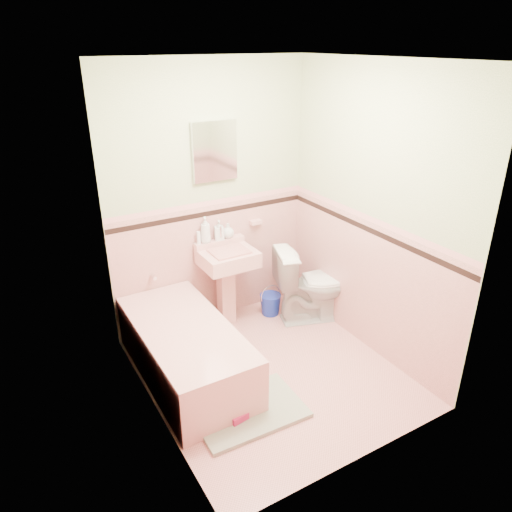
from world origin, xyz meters
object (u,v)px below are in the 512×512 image
soap_bottle_left (205,230)px  toilet (314,284)px  soap_bottle_right (228,231)px  shoe (239,418)px  soap_bottle_mid (219,230)px  medicine_cabinet (215,151)px  sink (229,289)px  bucket (270,304)px  bathtub (186,353)px

soap_bottle_left → toilet: bearing=-28.2°
soap_bottle_right → shoe: (-0.67, -1.44, -0.87)m
soap_bottle_mid → toilet: size_ratio=0.25×
medicine_cabinet → sink: bearing=-90.0°
soap_bottle_right → soap_bottle_mid: bearing=180.0°
soap_bottle_right → soap_bottle_left: bearing=180.0°
medicine_cabinet → toilet: (0.79, -0.53, -1.31)m
soap_bottle_right → bucket: (0.36, -0.21, -0.82)m
sink → soap_bottle_right: size_ratio=5.52×
soap_bottle_left → bathtub: bearing=-127.3°
bucket → shoe: bearing=-130.1°
bathtub → soap_bottle_mid: soap_bottle_mid is taller
sink → bucket: sink is taller
medicine_cabinet → soap_bottle_right: bearing=-16.9°
bathtub → bucket: size_ratio=6.86×
sink → bucket: (0.46, -0.03, -0.29)m
medicine_cabinet → bucket: size_ratio=2.45×
sink → toilet: 0.85m
sink → soap_bottle_right: soap_bottle_right is taller
soap_bottle_mid → bucket: size_ratio=0.88×
soap_bottle_right → sink: bearing=-118.8°
bathtub → toilet: (1.47, 0.21, 0.16)m
bucket → soap_bottle_mid: bearing=155.2°
bathtub → soap_bottle_mid: 1.22m
soap_bottle_left → soap_bottle_mid: (0.14, 0.00, -0.03)m
sink → shoe: (-0.57, -1.26, -0.34)m
medicine_cabinet → shoe: medicine_cabinet is taller
bathtub → sink: (0.68, 0.53, 0.18)m
medicine_cabinet → soap_bottle_left: bearing=-167.8°
soap_bottle_right → toilet: (0.69, -0.50, -0.54)m
toilet → sink: bearing=86.2°
bucket → shoe: bucket is taller
toilet → shoe: (-1.36, -0.95, -0.33)m
shoe → toilet: bearing=26.3°
sink → soap_bottle_mid: bearing=89.0°
soap_bottle_mid → toilet: (0.78, -0.50, -0.56)m
soap_bottle_left → soap_bottle_right: (0.24, 0.00, -0.05)m
sink → soap_bottle_mid: size_ratio=4.16×
soap_bottle_mid → shoe: size_ratio=1.40×
soap_bottle_mid → shoe: 1.79m
toilet → soap_bottle_right: bearing=72.3°
bathtub → sink: size_ratio=1.87×
soap_bottle_left → shoe: bearing=-106.8°
sink → soap_bottle_mid: soap_bottle_mid is taller
soap_bottle_left → bucket: bearing=-19.4°
soap_bottle_left → shoe: size_ratio=1.84×
sink → bucket: 0.55m
bathtub → soap_bottle_right: soap_bottle_right is taller
sink → toilet: (0.79, -0.32, -0.01)m
medicine_cabinet → soap_bottle_right: 0.78m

